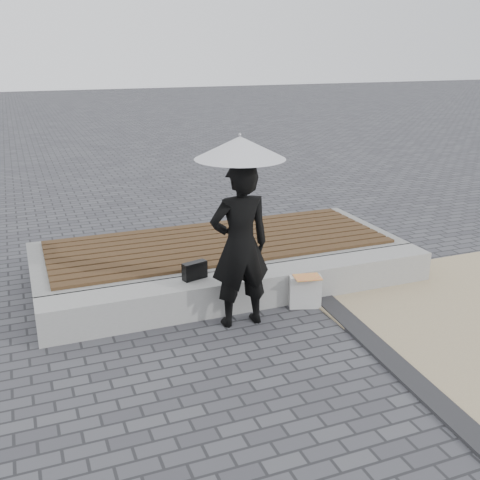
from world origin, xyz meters
name	(u,v)px	position (x,y,z in m)	size (l,w,h in m)	color
ground	(314,367)	(0.00, 0.00, 0.00)	(80.00, 80.00, 0.00)	#494A4E
edging_band	(408,376)	(0.75, -0.50, 0.02)	(0.25, 5.20, 0.04)	#2A2A2C
seating_ledge	(251,288)	(0.00, 1.60, 0.20)	(5.00, 0.45, 0.40)	#A5A5A0
timber_platform	(219,257)	(0.00, 2.80, 0.20)	(5.00, 2.00, 0.40)	gray
timber_decking	(218,242)	(0.00, 2.80, 0.42)	(4.60, 1.80, 0.04)	#50311E
woman	(240,246)	(-0.32, 1.17, 0.93)	(0.68, 0.45, 1.87)	black
parasol	(240,148)	(-0.32, 1.17, 2.01)	(0.96, 0.96, 1.23)	#A4A4A8
handbag	(195,270)	(-0.69, 1.68, 0.50)	(0.30, 0.10, 0.21)	black
canvas_tote	(305,291)	(0.56, 1.28, 0.20)	(0.38, 0.16, 0.40)	silver
magazine	(307,277)	(0.56, 1.23, 0.41)	(0.31, 0.23, 0.01)	#F03539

